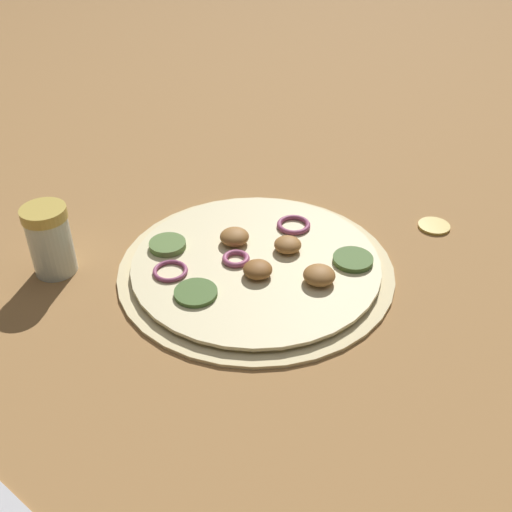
% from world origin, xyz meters
% --- Properties ---
extents(ground_plane, '(3.00, 3.00, 0.00)m').
position_xyz_m(ground_plane, '(0.00, 0.00, 0.00)').
color(ground_plane, '#9E703F').
extents(pizza, '(0.30, 0.30, 0.03)m').
position_xyz_m(pizza, '(-0.00, 0.00, 0.01)').
color(pizza, beige).
rests_on(pizza, ground_plane).
extents(spice_jar, '(0.05, 0.05, 0.08)m').
position_xyz_m(spice_jar, '(0.16, -0.15, 0.04)').
color(spice_jar, silver).
rests_on(spice_jar, ground_plane).
extents(loose_cap, '(0.04, 0.04, 0.01)m').
position_xyz_m(loose_cap, '(-0.21, 0.09, 0.00)').
color(loose_cap, gold).
rests_on(loose_cap, ground_plane).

